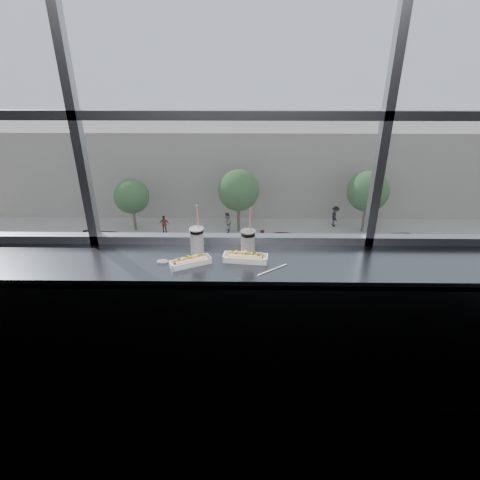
{
  "coord_description": "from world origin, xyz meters",
  "views": [
    {
      "loc": [
        0.1,
        -0.99,
        2.28
      ],
      "look_at": [
        0.07,
        1.23,
        1.25
      ],
      "focal_mm": 28.0,
      "sensor_mm": 36.0,
      "label": 1
    }
  ],
  "objects_px": {
    "pedestrian_d": "(335,214)",
    "tree_left": "(132,196)",
    "car_far_b": "(290,240)",
    "car_near_c": "(243,294)",
    "soda_cup_left": "(197,240)",
    "car_near_b": "(145,294)",
    "wrapper": "(163,261)",
    "car_far_c": "(407,239)",
    "car_near_d": "(375,295)",
    "hotdog_tray_right": "(245,257)",
    "loose_straw": "(272,270)",
    "hotdog_tray_left": "(191,261)",
    "soda_cup_right": "(248,243)",
    "tree_right": "(368,192)",
    "pedestrian_a": "(164,223)",
    "pedestrian_b": "(227,221)",
    "car_far_a": "(112,239)",
    "tree_center": "(238,190)",
    "car_near_e": "(453,298)"
  },
  "relations": [
    {
      "from": "soda_cup_left",
      "to": "wrapper",
      "type": "xyz_separation_m",
      "value": [
        -0.22,
        -0.13,
        -0.1
      ]
    },
    {
      "from": "soda_cup_left",
      "to": "car_far_b",
      "type": "xyz_separation_m",
      "value": [
        3.86,
        24.18,
        -11.23
      ]
    },
    {
      "from": "soda_cup_left",
      "to": "car_far_a",
      "type": "xyz_separation_m",
      "value": [
        -10.12,
        24.18,
        -11.2
      ]
    },
    {
      "from": "hotdog_tray_right",
      "to": "loose_straw",
      "type": "height_order",
      "value": "hotdog_tray_right"
    },
    {
      "from": "wrapper",
      "to": "car_far_c",
      "type": "distance_m",
      "value": 29.73
    },
    {
      "from": "pedestrian_d",
      "to": "tree_left",
      "type": "xyz_separation_m",
      "value": [
        -17.88,
        -1.18,
        2.01
      ]
    },
    {
      "from": "car_far_c",
      "to": "pedestrian_a",
      "type": "bearing_deg",
      "value": 73.63
    },
    {
      "from": "car_near_b",
      "to": "loose_straw",
      "type": "bearing_deg",
      "value": -166.56
    },
    {
      "from": "car_near_d",
      "to": "tree_left",
      "type": "height_order",
      "value": "tree_left"
    },
    {
      "from": "car_near_b",
      "to": "tree_right",
      "type": "relative_size",
      "value": 1.17
    },
    {
      "from": "car_far_b",
      "to": "car_near_c",
      "type": "bearing_deg",
      "value": 162.21
    },
    {
      "from": "car_near_d",
      "to": "tree_right",
      "type": "relative_size",
      "value": 1.23
    },
    {
      "from": "soda_cup_left",
      "to": "car_far_c",
      "type": "relative_size",
      "value": 0.06
    },
    {
      "from": "soda_cup_left",
      "to": "pedestrian_b",
      "type": "relative_size",
      "value": 0.17
    },
    {
      "from": "loose_straw",
      "to": "car_far_c",
      "type": "bearing_deg",
      "value": 25.58
    },
    {
      "from": "hotdog_tray_left",
      "to": "tree_right",
      "type": "distance_m",
      "value": 31.45
    },
    {
      "from": "car_far_c",
      "to": "tree_right",
      "type": "relative_size",
      "value": 1.15
    },
    {
      "from": "hotdog_tray_right",
      "to": "pedestrian_a",
      "type": "xyz_separation_m",
      "value": [
        -7.01,
        27.78,
        -11.15
      ]
    },
    {
      "from": "hotdog_tray_left",
      "to": "soda_cup_right",
      "type": "relative_size",
      "value": 0.76
    },
    {
      "from": "wrapper",
      "to": "car_near_d",
      "type": "xyz_separation_m",
      "value": [
        8.16,
        16.31,
        -10.93
      ]
    },
    {
      "from": "loose_straw",
      "to": "wrapper",
      "type": "relative_size",
      "value": 2.72
    },
    {
      "from": "wrapper",
      "to": "car_far_c",
      "type": "height_order",
      "value": "wrapper"
    },
    {
      "from": "pedestrian_a",
      "to": "tree_center",
      "type": "xyz_separation_m",
      "value": [
        6.45,
        0.5,
        2.77
      ]
    },
    {
      "from": "soda_cup_left",
      "to": "car_near_d",
      "type": "height_order",
      "value": "soda_cup_left"
    },
    {
      "from": "tree_right",
      "to": "car_far_c",
      "type": "bearing_deg",
      "value": -61.35
    },
    {
      "from": "loose_straw",
      "to": "pedestrian_d",
      "type": "bearing_deg",
      "value": 37.39
    },
    {
      "from": "wrapper",
      "to": "car_near_d",
      "type": "relative_size",
      "value": 0.01
    },
    {
      "from": "car_far_a",
      "to": "car_near_b",
      "type": "relative_size",
      "value": 0.88
    },
    {
      "from": "soda_cup_right",
      "to": "car_near_e",
      "type": "distance_m",
      "value": 23.11
    },
    {
      "from": "wrapper",
      "to": "car_near_c",
      "type": "xyz_separation_m",
      "value": [
        0.45,
        16.31,
        -10.92
      ]
    },
    {
      "from": "pedestrian_a",
      "to": "pedestrian_d",
      "type": "distance_m",
      "value": 15.26
    },
    {
      "from": "soda_cup_left",
      "to": "tree_center",
      "type": "distance_m",
      "value": 29.42
    },
    {
      "from": "car_near_e",
      "to": "car_near_d",
      "type": "bearing_deg",
      "value": 89.87
    },
    {
      "from": "car_far_a",
      "to": "pedestrian_a",
      "type": "height_order",
      "value": "car_far_a"
    },
    {
      "from": "loose_straw",
      "to": "car_near_e",
      "type": "distance_m",
      "value": 23.11
    },
    {
      "from": "tree_center",
      "to": "hotdog_tray_right",
      "type": "bearing_deg",
      "value": -88.87
    },
    {
      "from": "car_near_d",
      "to": "hotdog_tray_right",
      "type": "bearing_deg",
      "value": 153.23
    },
    {
      "from": "car_near_b",
      "to": "pedestrian_b",
      "type": "relative_size",
      "value": 2.98
    },
    {
      "from": "pedestrian_d",
      "to": "wrapper",
      "type": "bearing_deg",
      "value": 163.56
    },
    {
      "from": "car_far_a",
      "to": "pedestrian_a",
      "type": "bearing_deg",
      "value": -44.89
    },
    {
      "from": "soda_cup_left",
      "to": "wrapper",
      "type": "height_order",
      "value": "soda_cup_left"
    },
    {
      "from": "soda_cup_left",
      "to": "car_near_b",
      "type": "xyz_separation_m",
      "value": [
        -5.51,
        16.18,
        -11.08
      ]
    },
    {
      "from": "soda_cup_left",
      "to": "soda_cup_right",
      "type": "distance_m",
      "value": 0.35
    },
    {
      "from": "car_near_d",
      "to": "car_near_e",
      "type": "height_order",
      "value": "car_near_d"
    },
    {
      "from": "tree_left",
      "to": "soda_cup_left",
      "type": "bearing_deg",
      "value": -71.56
    },
    {
      "from": "car_far_c",
      "to": "tree_right",
      "type": "height_order",
      "value": "tree_right"
    },
    {
      "from": "wrapper",
      "to": "car_near_b",
      "type": "xyz_separation_m",
      "value": [
        -5.3,
        16.31,
        -10.98
      ]
    },
    {
      "from": "soda_cup_left",
      "to": "pedestrian_b",
      "type": "bearing_deg",
      "value": 92.52
    },
    {
      "from": "pedestrian_a",
      "to": "car_near_d",
      "type": "bearing_deg",
      "value": 141.82
    },
    {
      "from": "hotdog_tray_right",
      "to": "car_near_b",
      "type": "height_order",
      "value": "hotdog_tray_right"
    }
  ]
}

